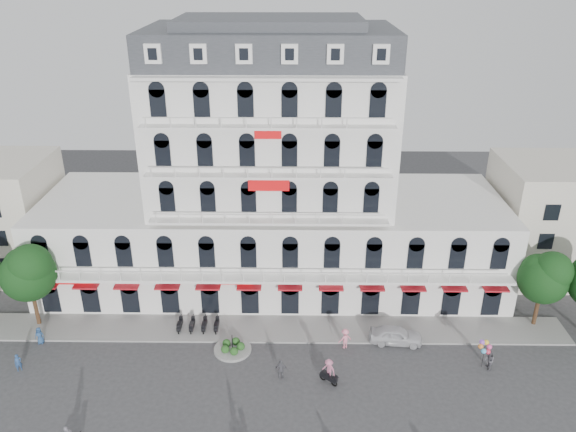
# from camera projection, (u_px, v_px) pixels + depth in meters

# --- Properties ---
(ground) EXTENTS (120.00, 120.00, 0.00)m
(ground) POSITION_uv_depth(u_px,v_px,m) (264.00, 402.00, 42.25)
(ground) COLOR #38383A
(ground) RESTS_ON ground
(sidewalk) EXTENTS (53.00, 4.00, 0.16)m
(sidewalk) POSITION_uv_depth(u_px,v_px,m) (269.00, 329.00, 50.38)
(sidewalk) COLOR gray
(sidewalk) RESTS_ON ground
(main_building) EXTENTS (45.00, 15.00, 25.80)m
(main_building) POSITION_uv_depth(u_px,v_px,m) (272.00, 189.00, 54.38)
(main_building) COLOR silver
(main_building) RESTS_ON ground
(flank_building_east) EXTENTS (14.00, 10.00, 12.00)m
(flank_building_east) POSITION_uv_depth(u_px,v_px,m) (565.00, 219.00, 57.53)
(flank_building_east) COLOR beige
(flank_building_east) RESTS_ON ground
(traffic_island) EXTENTS (3.20, 3.20, 1.60)m
(traffic_island) POSITION_uv_depth(u_px,v_px,m) (233.00, 348.00, 47.62)
(traffic_island) COLOR gray
(traffic_island) RESTS_ON ground
(parked_scooter_row) EXTENTS (4.40, 1.80, 1.10)m
(parked_scooter_row) POSITION_uv_depth(u_px,v_px,m) (199.00, 330.00, 50.31)
(parked_scooter_row) COLOR black
(parked_scooter_row) RESTS_ON ground
(tree_west_inner) EXTENTS (4.76, 4.76, 8.25)m
(tree_west_inner) POSITION_uv_depth(u_px,v_px,m) (28.00, 271.00, 48.69)
(tree_west_inner) COLOR #382314
(tree_west_inner) RESTS_ON ground
(tree_east_inner) EXTENTS (4.40, 4.37, 7.57)m
(tree_east_inner) POSITION_uv_depth(u_px,v_px,m) (545.00, 276.00, 48.84)
(tree_east_inner) COLOR #382314
(tree_east_inner) RESTS_ON ground
(parked_car) EXTENTS (4.69, 2.25, 1.54)m
(parked_car) POSITION_uv_depth(u_px,v_px,m) (396.00, 335.00, 48.42)
(parked_car) COLOR silver
(parked_car) RESTS_ON ground
(rider_center) EXTENTS (1.40, 1.25, 2.27)m
(rider_center) POSITION_uv_depth(u_px,v_px,m) (329.00, 371.00, 43.62)
(rider_center) COLOR black
(rider_center) RESTS_ON ground
(pedestrian_left) EXTENTS (0.82, 0.57, 1.59)m
(pedestrian_left) POSITION_uv_depth(u_px,v_px,m) (40.00, 336.00, 48.32)
(pedestrian_left) COLOR navy
(pedestrian_left) RESTS_ON ground
(pedestrian_mid) EXTENTS (1.00, 0.42, 1.71)m
(pedestrian_mid) POSITION_uv_depth(u_px,v_px,m) (281.00, 369.00, 44.29)
(pedestrian_mid) COLOR #5B5A62
(pedestrian_mid) RESTS_ON ground
(pedestrian_right) EXTENTS (1.38, 1.12, 1.87)m
(pedestrian_right) POSITION_uv_depth(u_px,v_px,m) (345.00, 339.00, 47.72)
(pedestrian_right) COLOR pink
(pedestrian_right) RESTS_ON ground
(pedestrian_far) EXTENTS (0.67, 0.63, 1.54)m
(pedestrian_far) POSITION_uv_depth(u_px,v_px,m) (18.00, 363.00, 45.14)
(pedestrian_far) COLOR #2A4B80
(pedestrian_far) RESTS_ON ground
(balloon_vendor) EXTENTS (1.32, 1.27, 2.45)m
(balloon_vendor) POSITION_uv_depth(u_px,v_px,m) (488.00, 356.00, 45.15)
(balloon_vendor) COLOR #5C5B63
(balloon_vendor) RESTS_ON ground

